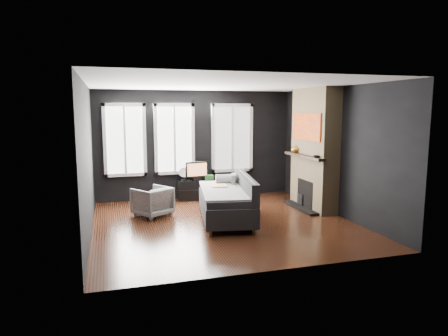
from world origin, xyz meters
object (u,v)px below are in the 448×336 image
object	(u,v)px
monitor	(197,169)
mug	(220,177)
armchair	(152,200)
mantel_vase	(295,149)
sofa	(226,198)
media_console	(205,189)
book	(226,174)

from	to	relation	value
monitor	mug	bearing A→B (deg)	-14.32
armchair	monitor	size ratio (longest dim) A/B	1.17
mantel_vase	mug	bearing A→B (deg)	143.81
sofa	armchair	size ratio (longest dim) A/B	3.13
sofa	mug	bearing A→B (deg)	87.18
media_console	sofa	bearing A→B (deg)	-89.18
mug	book	distance (m)	0.19
monitor	mug	size ratio (longest dim) A/B	4.37
armchair	book	xyz separation A→B (m)	(2.01, 1.33, 0.25)
monitor	mantel_vase	size ratio (longest dim) A/B	3.11
armchair	sofa	bearing A→B (deg)	118.22
sofa	mantel_vase	xyz separation A→B (m)	(1.96, 0.90, 0.86)
sofa	armchair	xyz separation A→B (m)	(-1.39, 0.75, -0.12)
armchair	monitor	bearing A→B (deg)	-166.58
media_console	mantel_vase	xyz separation A→B (m)	(1.88, -1.19, 1.08)
media_console	book	size ratio (longest dim) A/B	6.52
armchair	book	world-z (taller)	book
monitor	book	xyz separation A→B (m)	(0.76, 0.01, -0.15)
book	mantel_vase	bearing A→B (deg)	-41.43
monitor	mantel_vase	xyz separation A→B (m)	(2.10, -1.18, 0.57)
mug	media_console	bearing A→B (deg)	166.89
monitor	sofa	bearing A→B (deg)	-93.51
media_console	monitor	distance (m)	0.55
mug	book	xyz separation A→B (m)	(0.17, 0.08, 0.04)
mug	book	bearing A→B (deg)	24.40
sofa	book	bearing A→B (deg)	83.22
armchair	mug	world-z (taller)	armchair
media_console	monitor	bearing A→B (deg)	-173.39
armchair	media_console	world-z (taller)	armchair
media_console	mantel_vase	distance (m)	2.47
monitor	armchair	bearing A→B (deg)	-140.66
mantel_vase	sofa	bearing A→B (deg)	-155.21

